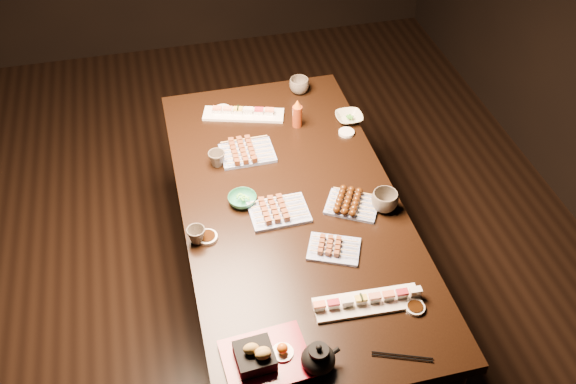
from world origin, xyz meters
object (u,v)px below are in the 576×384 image
at_px(teacup_mid_right, 385,201).
at_px(teacup_near_left, 196,235).
at_px(condiment_bottle, 297,113).
at_px(dining_table, 291,262).
at_px(yakitori_plate_left, 247,149).
at_px(edamame_bowl_green, 242,200).
at_px(tempura_tray, 266,353).
at_px(sushi_platter_far, 243,112).
at_px(yakitori_plate_center, 279,208).
at_px(edamame_bowl_cream, 349,118).
at_px(yakitori_plate_right, 334,246).
at_px(teacup_far_left, 217,159).
at_px(sushi_platter_near, 368,300).
at_px(teacup_far_right, 299,86).
at_px(teapot, 318,357).

bearing_deg(teacup_mid_right, teacup_near_left, -179.96).
distance_m(teacup_near_left, condiment_bottle, 0.85).
height_order(dining_table, yakitori_plate_left, yakitori_plate_left).
relative_size(edamame_bowl_green, tempura_tray, 0.42).
bearing_deg(sushi_platter_far, teacup_mid_right, 136.52).
height_order(yakitori_plate_center, condiment_bottle, condiment_bottle).
distance_m(edamame_bowl_cream, teacup_near_left, 1.02).
xyz_separation_m(yakitori_plate_right, tempura_tray, (-0.36, -0.42, 0.03)).
height_order(yakitori_plate_center, edamame_bowl_cream, yakitori_plate_center).
height_order(edamame_bowl_green, teacup_far_left, teacup_far_left).
bearing_deg(yakitori_plate_center, condiment_bottle, 67.43).
height_order(teacup_far_left, condiment_bottle, condiment_bottle).
relative_size(sushi_platter_near, teacup_far_right, 3.87).
height_order(yakitori_plate_right, teapot, teapot).
distance_m(yakitori_plate_center, teacup_far_left, 0.41).
bearing_deg(edamame_bowl_green, tempura_tray, -94.84).
xyz_separation_m(yakitori_plate_center, edamame_bowl_cream, (0.47, 0.54, -0.01)).
bearing_deg(teacup_far_left, teacup_mid_right, -35.04).
xyz_separation_m(yakitori_plate_left, teacup_far_right, (0.35, 0.43, 0.01)).
bearing_deg(teacup_far_right, yakitori_plate_left, -129.50).
height_order(dining_table, sushi_platter_near, sushi_platter_near).
height_order(edamame_bowl_cream, teapot, teapot).
height_order(dining_table, condiment_bottle, condiment_bottle).
distance_m(sushi_platter_far, teapot, 1.42).
distance_m(yakitori_plate_right, teacup_far_right, 1.08).
xyz_separation_m(sushi_platter_near, teacup_far_left, (-0.40, 0.88, 0.01)).
bearing_deg(teacup_mid_right, edamame_bowl_green, 163.06).
relative_size(tempura_tray, teacup_far_left, 3.76).
relative_size(tempura_tray, teacup_near_left, 3.84).
distance_m(teacup_near_left, teapot, 0.72).
xyz_separation_m(dining_table, teacup_near_left, (-0.41, -0.12, 0.41)).
relative_size(dining_table, teacup_mid_right, 16.48).
xyz_separation_m(teacup_far_right, condiment_bottle, (-0.08, -0.27, 0.03)).
distance_m(sushi_platter_near, yakitori_plate_center, 0.56).
bearing_deg(teacup_far_right, yakitori_plate_right, -97.28).
bearing_deg(yakitori_plate_right, teacup_far_right, 106.43).
bearing_deg(teapot, edamame_bowl_green, 87.98).
bearing_deg(sushi_platter_far, yakitori_plate_center, 107.96).
bearing_deg(edamame_bowl_cream, yakitori_plate_left, -165.19).
height_order(yakitori_plate_left, tempura_tray, tempura_tray).
distance_m(yakitori_plate_left, teacup_far_left, 0.15).
distance_m(dining_table, teacup_far_right, 0.92).
bearing_deg(teacup_far_right, sushi_platter_near, -94.02).
bearing_deg(yakitori_plate_right, tempura_tray, -106.88).
bearing_deg(teacup_near_left, yakitori_plate_center, 12.18).
relative_size(edamame_bowl_green, teapot, 0.89).
bearing_deg(yakitori_plate_center, sushi_platter_far, 90.02).
xyz_separation_m(yakitori_plate_center, edamame_bowl_green, (-0.13, 0.10, -0.01)).
xyz_separation_m(sushi_platter_near, sushi_platter_far, (-0.22, 1.22, 0.00)).
relative_size(edamame_bowl_cream, teacup_far_right, 1.30).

